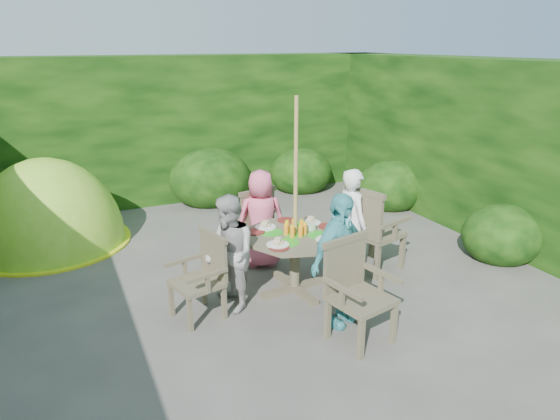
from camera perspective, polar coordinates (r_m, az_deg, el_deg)
name	(u,v)px	position (r m, az deg, el deg)	size (l,w,h in m)	color
ground	(248,287)	(5.90, -3.67, -8.81)	(60.00, 60.00, 0.00)	#4D4A45
hedge_enclosure	(209,159)	(6.66, -8.09, 5.76)	(9.00, 9.00, 2.50)	black
patio_table	(295,243)	(5.59, 1.75, -3.77)	(1.30, 1.30, 0.83)	#48402F
parasol_pole	(295,199)	(5.41, 1.78, 1.27)	(0.04, 0.04, 2.20)	olive
garden_chair_right	(371,228)	(6.19, 10.38, -2.06)	(0.70, 0.75, 1.04)	#48402F
garden_chair_left	(203,275)	(5.20, -8.84, -7.38)	(0.56, 0.60, 0.85)	#48402F
garden_chair_back	(251,221)	(6.52, -3.31, -1.29)	(0.65, 0.61, 0.93)	#48402F
garden_chair_front	(356,289)	(4.81, 8.63, -8.93)	(0.66, 0.61, 0.95)	#48402F
child_right	(352,223)	(5.99, 8.24, -1.52)	(0.49, 0.32, 1.34)	white
child_left	(230,254)	(5.22, -5.77, -5.03)	(0.61, 0.47, 1.25)	#A7A5A1
child_back	(261,219)	(6.22, -2.18, -1.02)	(0.61, 0.40, 1.25)	#E85F81
child_front	(338,260)	(4.94, 6.67, -5.74)	(0.80, 0.33, 1.37)	#50B3BB
dome_tent	(53,244)	(7.77, -24.56, -3.56)	(2.48, 2.48, 2.46)	#88CC27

